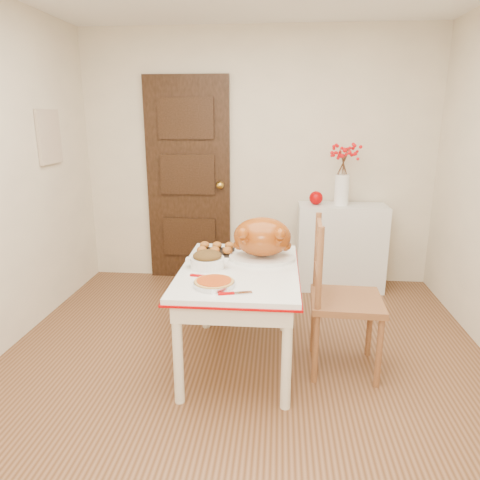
# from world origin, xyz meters

# --- Properties ---
(floor) EXTENTS (3.50, 4.00, 0.00)m
(floor) POSITION_xyz_m (0.00, 0.00, 0.00)
(floor) COLOR #4E2D15
(floor) RESTS_ON ground
(wall_back) EXTENTS (3.50, 0.00, 2.50)m
(wall_back) POSITION_xyz_m (0.00, 2.00, 1.25)
(wall_back) COLOR beige
(wall_back) RESTS_ON ground
(wall_front) EXTENTS (3.50, 0.00, 2.50)m
(wall_front) POSITION_xyz_m (0.00, -2.00, 1.25)
(wall_front) COLOR beige
(wall_front) RESTS_ON ground
(door_back) EXTENTS (0.85, 0.06, 2.06)m
(door_back) POSITION_xyz_m (-0.70, 1.97, 1.03)
(door_back) COLOR black
(door_back) RESTS_ON ground
(photo_board) EXTENTS (0.03, 0.35, 0.45)m
(photo_board) POSITION_xyz_m (-1.73, 1.20, 1.50)
(photo_board) COLOR beige
(photo_board) RESTS_ON ground
(sideboard) EXTENTS (0.84, 0.37, 0.84)m
(sideboard) POSITION_xyz_m (0.84, 1.78, 0.42)
(sideboard) COLOR silver
(sideboard) RESTS_ON floor
(kitchen_table) EXTENTS (0.79, 1.16, 0.69)m
(kitchen_table) POSITION_xyz_m (-0.03, 0.28, 0.35)
(kitchen_table) COLOR white
(kitchen_table) RESTS_ON floor
(chair_oak) EXTENTS (0.48, 0.48, 1.04)m
(chair_oak) POSITION_xyz_m (0.69, 0.26, 0.52)
(chair_oak) COLOR brown
(chair_oak) RESTS_ON floor
(berry_vase) EXTENTS (0.31, 0.31, 0.61)m
(berry_vase) POSITION_xyz_m (0.82, 1.78, 1.15)
(berry_vase) COLOR white
(berry_vase) RESTS_ON sideboard
(apple) EXTENTS (0.13, 0.13, 0.13)m
(apple) POSITION_xyz_m (0.58, 1.78, 0.91)
(apple) COLOR #A10001
(apple) RESTS_ON sideboard
(turkey_platter) EXTENTS (0.56, 0.50, 0.30)m
(turkey_platter) POSITION_xyz_m (0.12, 0.49, 0.84)
(turkey_platter) COLOR #883204
(turkey_platter) RESTS_ON kitchen_table
(pumpkin_pie) EXTENTS (0.26, 0.26, 0.05)m
(pumpkin_pie) POSITION_xyz_m (-0.15, -0.06, 0.72)
(pumpkin_pie) COLOR #B03B0F
(pumpkin_pie) RESTS_ON kitchen_table
(stuffing_dish) EXTENTS (0.30, 0.25, 0.11)m
(stuffing_dish) POSITION_xyz_m (-0.24, 0.27, 0.75)
(stuffing_dish) COLOR #452B0F
(stuffing_dish) RESTS_ON kitchen_table
(rolls_tray) EXTENTS (0.28, 0.23, 0.07)m
(rolls_tray) POSITION_xyz_m (-0.23, 0.59, 0.73)
(rolls_tray) COLOR #A95A1C
(rolls_tray) RESTS_ON kitchen_table
(pie_server) EXTENTS (0.20, 0.11, 0.01)m
(pie_server) POSITION_xyz_m (-0.01, -0.17, 0.70)
(pie_server) COLOR silver
(pie_server) RESTS_ON kitchen_table
(carving_knife) EXTENTS (0.27, 0.10, 0.01)m
(carving_knife) POSITION_xyz_m (-0.19, 0.08, 0.70)
(carving_knife) COLOR silver
(carving_knife) RESTS_ON kitchen_table
(drinking_glass) EXTENTS (0.08, 0.08, 0.11)m
(drinking_glass) POSITION_xyz_m (-0.02, 0.78, 0.75)
(drinking_glass) COLOR white
(drinking_glass) RESTS_ON kitchen_table
(shaker_pair) EXTENTS (0.09, 0.04, 0.09)m
(shaker_pair) POSITION_xyz_m (0.23, 0.68, 0.74)
(shaker_pair) COLOR white
(shaker_pair) RESTS_ON kitchen_table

